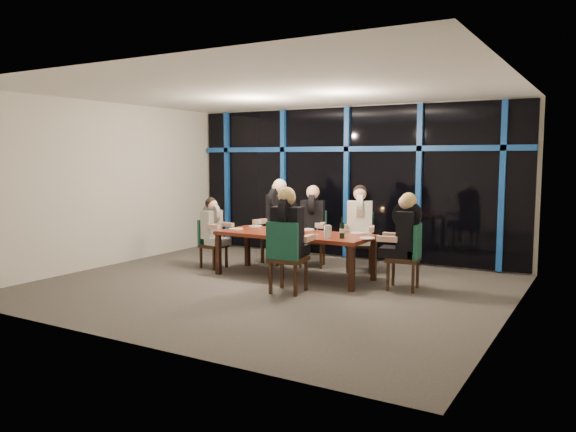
# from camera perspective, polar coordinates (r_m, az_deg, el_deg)

# --- Properties ---
(room) EXTENTS (7.04, 7.00, 3.02)m
(room) POSITION_cam_1_polar(r_m,az_deg,el_deg) (8.54, -2.04, 6.15)
(room) COLOR #55504B
(room) RESTS_ON ground
(window_wall) EXTENTS (6.86, 0.43, 2.94)m
(window_wall) POSITION_cam_1_polar(r_m,az_deg,el_deg) (11.13, 6.13, 3.64)
(window_wall) COLOR black
(window_wall) RESTS_ON ground
(dining_table) EXTENTS (2.60, 1.00, 0.75)m
(dining_table) POSITION_cam_1_polar(r_m,az_deg,el_deg) (9.32, 0.62, -2.14)
(dining_table) COLOR maroon
(dining_table) RESTS_ON ground
(chair_far_left) EXTENTS (0.61, 0.61, 1.09)m
(chair_far_left) POSITION_cam_1_polar(r_m,az_deg,el_deg) (10.65, -0.72, -1.53)
(chair_far_left) COLOR #311D10
(chair_far_left) RESTS_ON ground
(chair_far_mid) EXTENTS (0.60, 0.60, 1.01)m
(chair_far_mid) POSITION_cam_1_polar(r_m,az_deg,el_deg) (10.37, 2.56, -1.96)
(chair_far_mid) COLOR #311D10
(chair_far_mid) RESTS_ON ground
(chair_far_right) EXTENTS (0.62, 0.62, 1.03)m
(chair_far_right) POSITION_cam_1_polar(r_m,az_deg,el_deg) (9.98, 7.28, -2.25)
(chair_far_right) COLOR #311D10
(chair_far_right) RESTS_ON ground
(chair_end_left) EXTENTS (0.45, 0.45, 0.87)m
(chair_end_left) POSITION_cam_1_polar(r_m,az_deg,el_deg) (10.29, -7.89, -2.51)
(chair_end_left) COLOR #311D10
(chair_end_left) RESTS_ON ground
(chair_end_right) EXTENTS (0.52, 0.52, 1.01)m
(chair_end_right) POSITION_cam_1_polar(r_m,az_deg,el_deg) (8.64, 12.22, -3.73)
(chair_end_right) COLOR #311D10
(chair_end_right) RESTS_ON ground
(chair_near_mid) EXTENTS (0.55, 0.55, 1.07)m
(chair_near_mid) POSITION_cam_1_polar(r_m,az_deg,el_deg) (8.22, -0.22, -3.83)
(chair_near_mid) COLOR #311D10
(chair_near_mid) RESTS_ON ground
(diner_far_left) EXTENTS (0.62, 0.73, 1.06)m
(diner_far_left) POSITION_cam_1_polar(r_m,az_deg,el_deg) (10.54, -1.08, 0.73)
(diner_far_left) COLOR black
(diner_far_left) RESTS_ON ground
(diner_far_mid) EXTENTS (0.61, 0.69, 0.99)m
(diner_far_mid) POSITION_cam_1_polar(r_m,az_deg,el_deg) (10.23, 2.49, 0.20)
(diner_far_mid) COLOR black
(diner_far_mid) RESTS_ON ground
(diner_far_right) EXTENTS (0.63, 0.71, 1.01)m
(diner_far_right) POSITION_cam_1_polar(r_m,az_deg,el_deg) (9.84, 7.29, 0.03)
(diner_far_right) COLOR silver
(diner_far_right) RESTS_ON ground
(diner_end_left) EXTENTS (0.57, 0.46, 0.85)m
(diner_end_left) POSITION_cam_1_polar(r_m,az_deg,el_deg) (10.19, -7.62, -0.61)
(diner_end_left) COLOR black
(diner_end_left) RESTS_ON ground
(diner_end_right) EXTENTS (0.66, 0.53, 0.98)m
(diner_end_right) POSITION_cam_1_polar(r_m,az_deg,el_deg) (8.60, 11.72, -1.08)
(diner_end_right) COLOR black
(diner_end_right) RESTS_ON ground
(diner_near_mid) EXTENTS (0.56, 0.69, 1.04)m
(diner_near_mid) POSITION_cam_1_polar(r_m,az_deg,el_deg) (8.24, 0.04, -0.84)
(diner_near_mid) COLOR black
(diner_near_mid) RESTS_ON ground
(plate_far_left) EXTENTS (0.24, 0.24, 0.01)m
(plate_far_left) POSITION_cam_1_polar(r_m,az_deg,el_deg) (10.19, -3.35, -1.03)
(plate_far_left) COLOR white
(plate_far_left) RESTS_ON dining_table
(plate_far_mid) EXTENTS (0.24, 0.24, 0.01)m
(plate_far_mid) POSITION_cam_1_polar(r_m,az_deg,el_deg) (9.70, 1.96, -1.37)
(plate_far_mid) COLOR white
(plate_far_mid) RESTS_ON dining_table
(plate_far_right) EXTENTS (0.24, 0.24, 0.01)m
(plate_far_right) POSITION_cam_1_polar(r_m,az_deg,el_deg) (9.31, 7.15, -1.73)
(plate_far_right) COLOR white
(plate_far_right) RESTS_ON dining_table
(plate_end_left) EXTENTS (0.24, 0.24, 0.01)m
(plate_end_left) POSITION_cam_1_polar(r_m,az_deg,el_deg) (9.82, -5.28, -1.31)
(plate_end_left) COLOR white
(plate_end_left) RESTS_ON dining_table
(plate_end_right) EXTENTS (0.24, 0.24, 0.01)m
(plate_end_right) POSITION_cam_1_polar(r_m,az_deg,el_deg) (8.75, 7.93, -2.23)
(plate_end_right) COLOR white
(plate_end_right) RESTS_ON dining_table
(plate_near_mid) EXTENTS (0.24, 0.24, 0.01)m
(plate_near_mid) POSITION_cam_1_polar(r_m,az_deg,el_deg) (8.79, 1.55, -2.14)
(plate_near_mid) COLOR white
(plate_near_mid) RESTS_ON dining_table
(wine_bottle) EXTENTS (0.08, 0.08, 0.33)m
(wine_bottle) POSITION_cam_1_polar(r_m,az_deg,el_deg) (8.71, 5.51, -1.44)
(wine_bottle) COLOR black
(wine_bottle) RESTS_ON dining_table
(water_pitcher) EXTENTS (0.13, 0.11, 0.20)m
(water_pitcher) POSITION_cam_1_polar(r_m,az_deg,el_deg) (8.70, 4.03, -1.60)
(water_pitcher) COLOR silver
(water_pitcher) RESTS_ON dining_table
(tea_light) EXTENTS (0.05, 0.05, 0.03)m
(tea_light) POSITION_cam_1_polar(r_m,az_deg,el_deg) (9.24, -0.43, -1.69)
(tea_light) COLOR #FEA94C
(tea_light) RESTS_ON dining_table
(wine_glass_a) EXTENTS (0.06, 0.06, 0.17)m
(wine_glass_a) POSITION_cam_1_polar(r_m,az_deg,el_deg) (9.35, -1.68, -0.95)
(wine_glass_a) COLOR silver
(wine_glass_a) RESTS_ON dining_table
(wine_glass_b) EXTENTS (0.08, 0.08, 0.20)m
(wine_glass_b) POSITION_cam_1_polar(r_m,az_deg,el_deg) (9.25, 1.39, -0.88)
(wine_glass_b) COLOR silver
(wine_glass_b) RESTS_ON dining_table
(wine_glass_c) EXTENTS (0.07, 0.07, 0.19)m
(wine_glass_c) POSITION_cam_1_polar(r_m,az_deg,el_deg) (9.13, 2.98, -1.02)
(wine_glass_c) COLOR silver
(wine_glass_c) RESTS_ON dining_table
(wine_glass_d) EXTENTS (0.07, 0.07, 0.17)m
(wine_glass_d) POSITION_cam_1_polar(r_m,az_deg,el_deg) (9.82, -2.88, -0.60)
(wine_glass_d) COLOR silver
(wine_glass_d) RESTS_ON dining_table
(wine_glass_e) EXTENTS (0.07, 0.07, 0.19)m
(wine_glass_e) POSITION_cam_1_polar(r_m,az_deg,el_deg) (8.98, 5.93, -1.17)
(wine_glass_e) COLOR silver
(wine_glass_e) RESTS_ON dining_table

